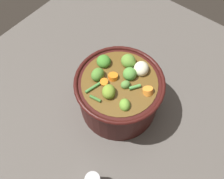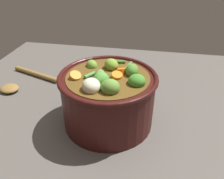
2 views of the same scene
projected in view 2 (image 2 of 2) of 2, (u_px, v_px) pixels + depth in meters
The scene contains 4 objects.
ground_plane at pixel (108, 121), 0.65m from camera, with size 1.10×1.10×0.00m, color #514C47.
cooking_pot at pixel (108, 98), 0.61m from camera, with size 0.26×0.26×0.17m.
wooden_spoon at pixel (23, 81), 0.83m from camera, with size 0.20×0.21×0.02m.
salt_shaker at pixel (95, 71), 0.84m from camera, with size 0.04×0.04×0.07m.
Camera 2 is at (-0.50, -0.10, 0.42)m, focal length 36.78 mm.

